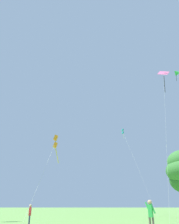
% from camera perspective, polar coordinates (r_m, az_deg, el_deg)
% --- Properties ---
extents(kite_green_small, '(4.45, 7.07, 25.95)m').
position_cam_1_polar(kite_green_small, '(47.55, 20.60, 9.19)').
color(kite_green_small, green).
rests_on(kite_green_small, ground_plane).
extents(kite_teal_box, '(3.22, 9.45, 16.07)m').
position_cam_1_polar(kite_teal_box, '(47.00, 8.16, -5.13)').
color(kite_teal_box, teal).
rests_on(kite_teal_box, ground_plane).
extents(kite_orange_box, '(1.45, 4.68, 7.05)m').
position_cam_1_polar(kite_orange_box, '(19.58, -8.82, -7.54)').
color(kite_orange_box, orange).
rests_on(kite_orange_box, ground_plane).
extents(kite_pink_low, '(4.75, 7.12, 20.16)m').
position_cam_1_polar(kite_pink_low, '(34.77, 17.87, 7.77)').
color(kite_pink_low, pink).
rests_on(kite_pink_low, ground_plane).
extents(person_far_back, '(0.23, 0.50, 1.57)m').
position_cam_1_polar(person_far_back, '(19.32, -15.02, -23.28)').
color(person_far_back, '#2D3351').
rests_on(person_far_back, ground_plane).
extents(person_with_spool, '(0.53, 0.38, 1.77)m').
position_cam_1_polar(person_with_spool, '(14.21, 14.77, -23.36)').
color(person_with_spool, '#665B4C').
rests_on(person_with_spool, ground_plane).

